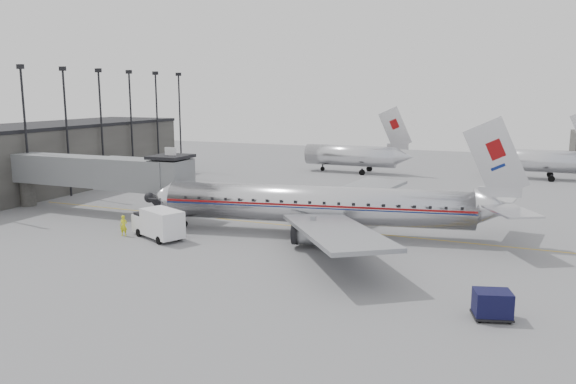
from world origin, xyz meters
name	(u,v)px	position (x,y,z in m)	size (l,w,h in m)	color
ground	(235,238)	(0.00, 0.00, 0.00)	(160.00, 160.00, 0.00)	slate
terminal	(28,160)	(-34.00, 10.00, 4.00)	(12.00, 46.00, 8.00)	#373532
apron_line	(294,226)	(3.00, 6.00, 0.01)	(0.15, 60.00, 0.01)	gold
jet_bridge	(106,174)	(-16.66, 3.67, 4.18)	(21.00, 6.20, 7.10)	slate
floodlight_masts	(85,125)	(-27.50, 13.00, 8.36)	(0.90, 42.25, 15.25)	black
distant_aircraft_near	(352,155)	(-1.79, 42.00, 2.73)	(16.39, 3.20, 10.26)	silver
distant_aircraft_mid	(534,160)	(24.21, 46.00, 2.73)	(16.39, 3.20, 10.26)	silver
airliner	(324,205)	(6.65, 4.09, 2.65)	(33.06, 30.37, 10.54)	silver
service_van	(158,223)	(-6.06, -2.52, 1.36)	(5.86, 4.21, 2.58)	white
baggage_cart_navy	(492,304)	(21.26, -10.00, 0.86)	(2.42, 2.09, 1.62)	black
baggage_cart_white	(331,231)	(8.00, 2.00, 0.89)	(2.57, 2.27, 1.68)	silver
ramp_worker	(124,226)	(-9.31, -3.03, 0.91)	(0.66, 0.44, 1.82)	yellow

